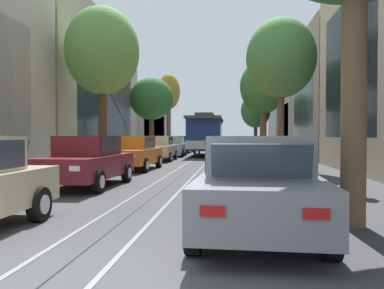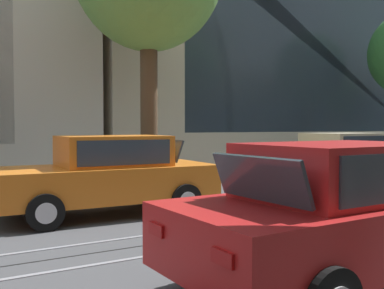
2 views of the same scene
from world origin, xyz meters
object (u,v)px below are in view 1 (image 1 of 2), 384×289
Objects in this scene: parked_car_teal_sixth_left at (181,144)px; parked_car_red_second_right at (248,160)px; cable_car_trolley at (206,135)px; parked_car_orange_fourth_right at (242,148)px; parked_car_red_mid_right at (243,152)px; street_tree_kerb_right_mid at (263,87)px; street_tree_kerb_right_second at (281,59)px; parked_car_silver_far_left at (191,143)px; street_tree_kerb_left_fourth at (169,93)px; street_tree_kerb_right_fourth at (256,111)px; motorcycle_with_rider at (238,187)px; street_tree_kerb_left_second at (102,52)px; parked_car_silver_fifth_left at (173,146)px; pedestrian_on_left_pavement at (353,159)px; parked_car_maroon_second_left at (87,161)px; street_tree_kerb_left_mid at (151,99)px; parked_car_grey_near_right at (258,184)px; parked_car_beige_fourth_left at (159,148)px; parked_car_orange_mid_left at (134,153)px.

parked_car_red_second_right is (5.22, -24.23, 0.00)m from parked_car_teal_sixth_left.
parked_car_orange_fourth_right is at bearing -67.76° from cable_car_trolley.
parked_car_red_mid_right is 11.40m from street_tree_kerb_right_mid.
parked_car_silver_far_left is at bearing 105.50° from street_tree_kerb_right_second.
parked_car_silver_far_left is 16.11m from street_tree_kerb_right_mid.
parked_car_silver_far_left is at bearing 105.30° from parked_car_orange_fourth_right.
cable_car_trolley is (4.67, -10.53, -4.50)m from street_tree_kerb_left_fourth.
motorcycle_with_rider is at bearing -93.93° from street_tree_kerb_right_fourth.
street_tree_kerb_left_second is (-7.33, -4.85, 5.14)m from parked_car_orange_fourth_right.
street_tree_kerb_right_second reaches higher than parked_car_silver_fifth_left.
pedestrian_on_left_pavement reaches higher than parked_car_teal_sixth_left.
pedestrian_on_left_pavement reaches higher than parked_car_silver_fifth_left.
motorcycle_with_rider is (-0.41, -5.52, -0.15)m from parked_car_red_second_right.
pedestrian_on_left_pavement is (0.70, -31.68, -3.29)m from street_tree_kerb_right_fourth.
parked_car_red_mid_right is at bearing -94.84° from street_tree_kerb_right_fourth.
parked_car_silver_fifth_left is at bearing -90.65° from parked_car_silver_far_left.
street_tree_kerb_left_mid is at bearing 95.51° from parked_car_maroon_second_left.
cable_car_trolley is at bearing -112.09° from street_tree_kerb_right_fourth.
parked_car_teal_sixth_left is 13.18m from parked_car_orange_fourth_right.
street_tree_kerb_right_fourth reaches higher than parked_car_silver_far_left.
street_tree_kerb_left_mid is at bearing 120.23° from parked_car_red_mid_right.
parked_car_grey_near_right is at bearing -62.40° from street_tree_kerb_left_second.
pedestrian_on_left_pavement is at bearing 58.03° from parked_car_grey_near_right.
street_tree_kerb_left_fourth is 35.86m from motorcycle_with_rider.
parked_car_silver_far_left is 12.30m from cable_car_trolley.
parked_car_red_mid_right is 11.92m from motorcycle_with_rider.
parked_car_beige_fourth_left is 0.61× the size of street_tree_kerb_right_second.
street_tree_kerb_left_fourth is (-2.26, -1.50, 5.36)m from parked_car_silver_far_left.
parked_car_orange_fourth_right is at bearing -0.81° from parked_car_beige_fourth_left.
street_tree_kerb_right_mid is at bearing -54.17° from street_tree_kerb_left_fourth.
parked_car_beige_fourth_left is 5.27m from parked_car_orange_fourth_right.
parked_car_beige_fourth_left is at bearing -111.91° from cable_car_trolley.
street_tree_kerb_right_mid reaches higher than parked_car_orange_fourth_right.
parked_car_silver_far_left is 1.00× the size of parked_car_grey_near_right.
pedestrian_on_left_pavement reaches higher than parked_car_orange_mid_left.
parked_car_orange_mid_left is at bearing -89.84° from parked_car_silver_fifth_left.
parked_car_orange_mid_left and parked_car_grey_near_right have the same top height.
street_tree_kerb_left_mid reaches higher than pedestrian_on_left_pavement.
street_tree_kerb_right_second is 13.50m from cable_car_trolley.
parked_car_grey_near_right is 6.24m from parked_car_red_second_right.
street_tree_kerb_right_mid is at bearing 58.93° from parked_car_orange_mid_left.
street_tree_kerb_right_second reaches higher than parked_car_grey_near_right.
parked_car_orange_fourth_right is at bearing 52.53° from parked_car_orange_mid_left.
motorcycle_with_rider is (4.73, -17.78, -0.15)m from parked_car_beige_fourth_left.
street_tree_kerb_left_second reaches higher than parked_car_red_mid_right.
parked_car_maroon_second_left is 1.00× the size of parked_car_red_second_right.
street_tree_kerb_left_second is 24.52m from street_tree_kerb_right_fourth.
street_tree_kerb_left_mid is (0.36, 10.85, -1.46)m from street_tree_kerb_left_second.
street_tree_kerb_left_mid is at bearing 174.63° from parked_car_silver_fifth_left.
street_tree_kerb_left_second is at bearing -112.67° from parked_car_beige_fourth_left.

